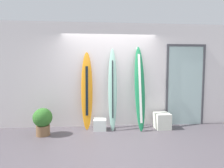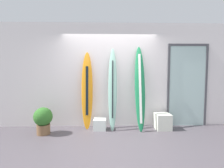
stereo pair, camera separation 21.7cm
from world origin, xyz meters
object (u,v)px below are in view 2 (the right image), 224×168
display_block_center (163,122)px  potted_plant (43,119)px  surfboard_seafoam (113,89)px  surfboard_sunset (87,91)px  glass_door (187,84)px  display_block_left (100,124)px  surfboard_emerald (140,88)px

display_block_center → potted_plant: potted_plant is taller
surfboard_seafoam → surfboard_sunset: bearing=174.2°
surfboard_seafoam → glass_door: (2.06, 0.23, 0.10)m
surfboard_sunset → display_block_center: size_ratio=4.93×
potted_plant → display_block_left: bearing=11.8°
surfboard_sunset → display_block_center: (1.97, -0.14, -0.80)m
surfboard_sunset → potted_plant: (-1.02, -0.41, -0.64)m
display_block_left → display_block_center: size_ratio=0.81×
display_block_left → glass_door: (2.39, 0.29, 1.02)m
surfboard_emerald → display_block_left: surfboard_emerald is taller
surfboard_emerald → potted_plant: (-2.38, -0.28, -0.71)m
surfboard_sunset → display_block_center: surfboard_sunset is taller
surfboard_seafoam → surfboard_emerald: surfboard_emerald is taller
glass_door → surfboard_emerald: bearing=-168.0°
display_block_left → surfboard_seafoam: bearing=9.4°
surfboard_emerald → surfboard_sunset: bearing=174.7°
surfboard_emerald → glass_door: (1.35, 0.29, 0.08)m
potted_plant → display_block_center: bearing=5.1°
surfboard_emerald → display_block_center: surfboard_emerald is taller
surfboard_seafoam → display_block_left: 0.98m
display_block_left → potted_plant: bearing=-168.2°
surfboard_emerald → glass_door: bearing=12.0°
surfboard_sunset → potted_plant: 1.27m
glass_door → potted_plant: (-3.74, -0.57, -0.79)m
display_block_center → glass_door: glass_door is taller
display_block_center → potted_plant: 3.01m
display_block_left → glass_door: 2.61m
surfboard_emerald → potted_plant: 2.50m
surfboard_sunset → glass_door: glass_door is taller
display_block_left → glass_door: size_ratio=0.15×
display_block_left → potted_plant: potted_plant is taller
potted_plant → surfboard_sunset: bearing=21.8°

